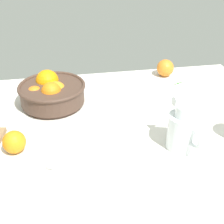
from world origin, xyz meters
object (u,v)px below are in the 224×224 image
at_px(fruit_bowl, 51,92).
at_px(loose_orange_0, 14,142).
at_px(loose_orange_1, 165,68).
at_px(spoon, 67,164).
at_px(juice_pitcher, 183,132).

xyz_separation_m(fruit_bowl, loose_orange_0, (-0.11, -0.26, -0.01)).
bearing_deg(loose_orange_1, loose_orange_0, -144.27).
distance_m(fruit_bowl, loose_orange_0, 0.28).
relative_size(fruit_bowl, loose_orange_0, 3.57).
xyz_separation_m(loose_orange_1, spoon, (-0.45, -0.51, -0.03)).
height_order(loose_orange_0, spoon, loose_orange_0).
height_order(loose_orange_0, loose_orange_1, loose_orange_1).
relative_size(juice_pitcher, spoon, 0.88).
height_order(fruit_bowl, loose_orange_0, fruit_bowl).
relative_size(juice_pitcher, loose_orange_0, 2.23).
relative_size(juice_pitcher, loose_orange_1, 2.06).
bearing_deg(loose_orange_1, fruit_bowl, -161.16).
bearing_deg(fruit_bowl, loose_orange_1, 18.84).
xyz_separation_m(fruit_bowl, loose_orange_1, (0.48, 0.16, -0.01)).
distance_m(juice_pitcher, spoon, 0.34).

